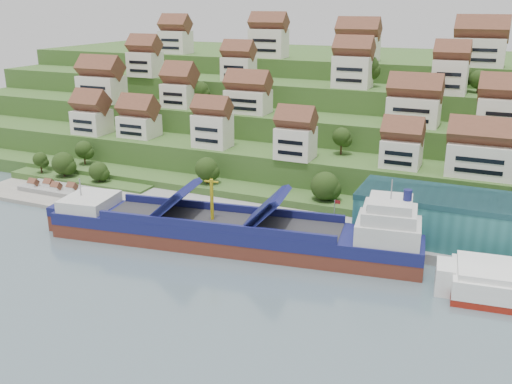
% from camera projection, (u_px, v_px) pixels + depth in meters
% --- Properties ---
extents(ground, '(300.00, 300.00, 0.00)m').
position_uv_depth(ground, '(237.00, 248.00, 120.73)').
color(ground, slate).
rests_on(ground, ground).
extents(quay, '(180.00, 14.00, 2.20)m').
position_uv_depth(quay, '(348.00, 233.00, 125.67)').
color(quay, gray).
rests_on(quay, ground).
extents(pebble_beach, '(45.00, 20.00, 1.00)m').
position_uv_depth(pebble_beach, '(63.00, 194.00, 153.31)').
color(pebble_beach, gray).
rests_on(pebble_beach, ground).
extents(hillside, '(260.00, 128.00, 31.00)m').
position_uv_depth(hillside, '(361.00, 114.00, 207.04)').
color(hillside, '#2D4C1E').
rests_on(hillside, ground).
extents(hillside_village, '(162.10, 62.91, 29.61)m').
position_uv_depth(hillside_village, '(324.00, 93.00, 165.38)').
color(hillside_village, white).
rests_on(hillside_village, ground).
extents(hillside_trees, '(139.32, 62.88, 31.58)m').
position_uv_depth(hillside_trees, '(276.00, 124.00, 158.59)').
color(hillside_trees, '#263E14').
rests_on(hillside_trees, ground).
extents(warehouse, '(60.00, 15.00, 10.00)m').
position_uv_depth(warehouse, '(510.00, 226.00, 113.14)').
color(warehouse, '#276A6A').
rests_on(warehouse, quay).
extents(flagpole, '(1.28, 0.16, 8.00)m').
position_uv_depth(flagpole, '(335.00, 215.00, 120.23)').
color(flagpole, gray).
rests_on(flagpole, quay).
extents(beach_huts, '(14.40, 3.70, 2.20)m').
position_uv_depth(beach_huts, '(53.00, 188.00, 152.48)').
color(beach_huts, white).
rests_on(beach_huts, pebble_beach).
extents(cargo_ship, '(79.89, 23.11, 17.52)m').
position_uv_depth(cargo_ship, '(241.00, 233.00, 119.93)').
color(cargo_ship, '#5D291C').
rests_on(cargo_ship, ground).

